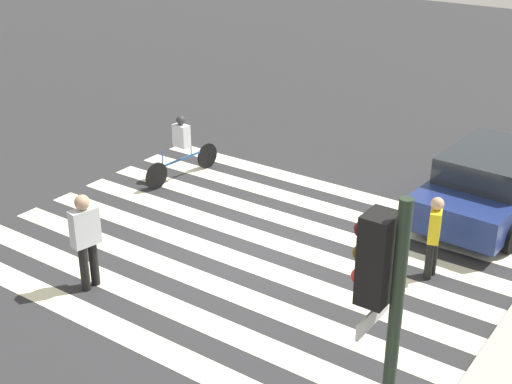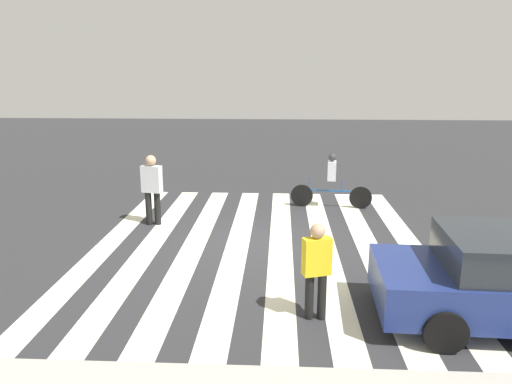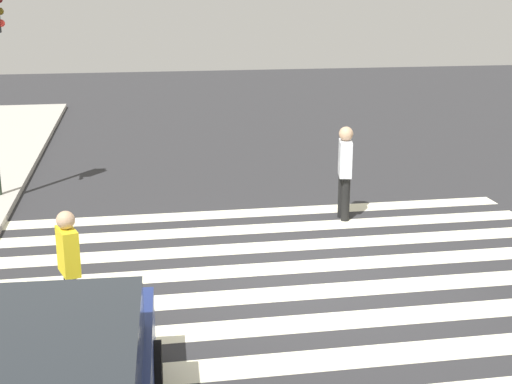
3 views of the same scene
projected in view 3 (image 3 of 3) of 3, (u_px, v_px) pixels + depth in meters
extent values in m
plane|color=#2D2D30|center=(302.00, 279.00, 11.08)|extent=(60.00, 60.00, 0.00)
cube|color=#F2EDCC|center=(350.00, 358.00, 8.71)|extent=(0.53, 10.00, 0.01)
cube|color=#F2EDCC|center=(328.00, 321.00, 9.66)|extent=(0.53, 10.00, 0.01)
cube|color=#F2EDCC|center=(310.00, 292.00, 10.61)|extent=(0.53, 10.00, 0.01)
cube|color=#F2EDCC|center=(295.00, 267.00, 11.56)|extent=(0.53, 10.00, 0.01)
cube|color=#F2EDCC|center=(283.00, 246.00, 12.51)|extent=(0.53, 10.00, 0.01)
cube|color=#F2EDCC|center=(272.00, 228.00, 13.46)|extent=(0.53, 10.00, 0.01)
cube|color=#F2EDCC|center=(262.00, 212.00, 14.41)|extent=(0.53, 10.00, 0.01)
sphere|color=#59470F|center=(0.00, 11.00, 14.18)|extent=(0.15, 0.15, 0.15)
sphere|color=red|center=(1.00, 23.00, 14.25)|extent=(0.15, 0.15, 0.15)
cylinder|color=black|center=(346.00, 199.00, 13.78)|extent=(0.16, 0.16, 0.87)
cylinder|color=black|center=(342.00, 196.00, 14.00)|extent=(0.16, 0.16, 0.87)
cube|color=silver|center=(345.00, 158.00, 13.68)|extent=(0.55, 0.33, 0.69)
sphere|color=tan|center=(346.00, 134.00, 13.55)|extent=(0.27, 0.27, 0.27)
cylinder|color=black|center=(71.00, 304.00, 9.31)|extent=(0.14, 0.14, 0.77)
cylinder|color=black|center=(72.00, 297.00, 9.50)|extent=(0.14, 0.14, 0.77)
cube|color=yellow|center=(68.00, 251.00, 9.22)|extent=(0.49, 0.33, 0.61)
sphere|color=tan|center=(66.00, 220.00, 9.10)|extent=(0.24, 0.24, 0.24)
cube|color=#23282D|center=(35.00, 367.00, 6.12)|extent=(2.57, 1.90, 0.56)
cylinder|color=black|center=(153.00, 370.00, 7.81)|extent=(0.65, 0.23, 0.64)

